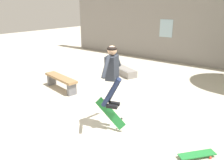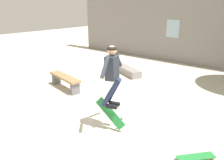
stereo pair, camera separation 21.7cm
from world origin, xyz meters
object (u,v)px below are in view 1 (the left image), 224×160
Objects in this scene: skateboard_flipping at (110,113)px; skater at (112,71)px; skateboard_resting at (197,154)px; park_bench at (61,80)px; skate_ledge at (121,70)px.

skater is at bearing 37.64° from skateboard_flipping.
skateboard_flipping is at bearing -151.37° from skater.
skateboard_resting is (1.99, 0.13, -1.39)m from skater.
skate_ledge is (0.59, 2.94, -0.20)m from park_bench.
skate_ledge is at bearing 113.55° from skateboard_flipping.
skateboard_resting is (5.01, -0.89, -0.28)m from park_bench.
skateboard_flipping is at bearing -8.68° from park_bench.
park_bench reaches higher than skate_ledge.
skateboard_flipping is (2.40, -4.00, 0.27)m from skate_ledge.
skater is 1.81× the size of skateboard_flipping.
skater is 2.05× the size of skateboard_resting.
park_bench is 5.10m from skateboard_resting.
park_bench is 3.38m from skater.
skate_ledge reaches higher than skateboard_resting.
skateboard_flipping is 2.06m from skateboard_resting.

